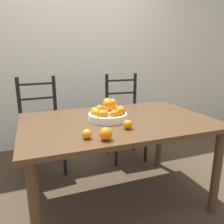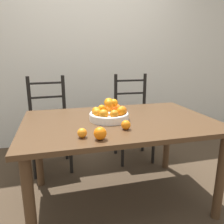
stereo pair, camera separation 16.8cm
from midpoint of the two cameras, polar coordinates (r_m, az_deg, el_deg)
The scene contains 9 objects.
ground_plane at distance 2.15m, azimuth -1.01°, elevation -21.70°, with size 12.00×12.00×0.00m, color #423323.
wall_back at distance 3.21m, azimuth -10.65°, elevation 14.90°, with size 8.00×0.06×2.60m.
dining_table at distance 1.83m, azimuth -1.10°, elevation -4.84°, with size 1.55×1.00×0.76m.
fruit_bowl at distance 1.78m, azimuth -3.64°, elevation -0.41°, with size 0.32×0.32×0.18m.
orange_loose_0 at distance 1.56m, azimuth 1.09°, elevation -3.31°, with size 0.07×0.07×0.07m.
orange_loose_1 at distance 1.41m, azimuth -10.02°, elevation -5.73°, with size 0.06×0.06×0.06m.
orange_loose_2 at distance 1.37m, azimuth -5.18°, elevation -5.73°, with size 0.08×0.08×0.08m.
chair_left at distance 2.54m, azimuth -19.80°, elevation -4.19°, with size 0.45×0.43×1.05m.
chair_right at distance 2.73m, azimuth 1.58°, elevation -2.04°, with size 0.44×0.42×1.05m.
Camera 1 is at (-0.66, -1.60, 1.27)m, focal length 35.00 mm.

